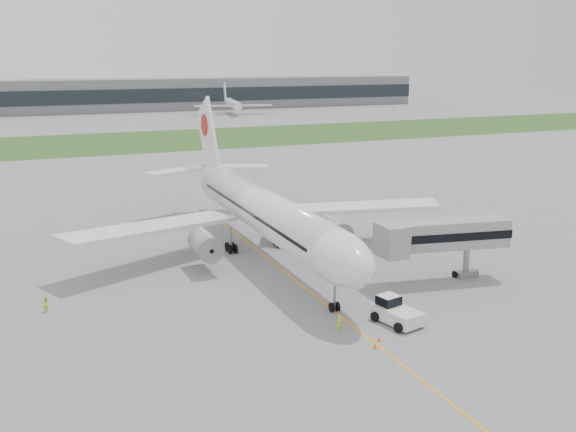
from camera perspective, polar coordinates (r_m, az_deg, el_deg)
name	(u,v)px	position (r m, az deg, el deg)	size (l,w,h in m)	color
ground	(276,265)	(74.49, -1.06, -4.40)	(600.00, 600.00, 0.00)	#98979A
apron_markings	(293,279)	(70.11, 0.45, -5.59)	(70.00, 70.00, 0.04)	#F5A415
grass_strip	(120,142)	(189.03, -14.67, 6.37)	(600.00, 50.00, 0.02)	#2E4D1C
terminal_building	(81,96)	(297.24, -17.88, 10.12)	(320.00, 22.30, 14.00)	slate
airliner	(261,209)	(77.33, -2.41, 0.64)	(48.13, 53.95, 17.88)	white
pushback_tug	(395,311)	(59.53, 9.50, -8.34)	(3.83, 4.94, 2.30)	white
jet_bridge	(438,236)	(69.72, 13.16, -1.73)	(14.96, 5.47, 6.82)	gray
safety_cone_left	(375,346)	(54.54, 7.74, -11.35)	(0.37, 0.37, 0.50)	orange
safety_cone_right	(379,339)	(55.82, 8.10, -10.76)	(0.35, 0.35, 0.48)	orange
ground_crew_near	(339,324)	(57.00, 4.56, -9.55)	(0.56, 0.36, 1.52)	#B2F829
ground_crew_far	(47,304)	(65.21, -20.66, -7.35)	(0.74, 0.57, 1.51)	#F1FF2A
distant_aircraft_right	(233,114)	(274.35, -4.88, 8.99)	(32.76, 28.91, 12.53)	white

